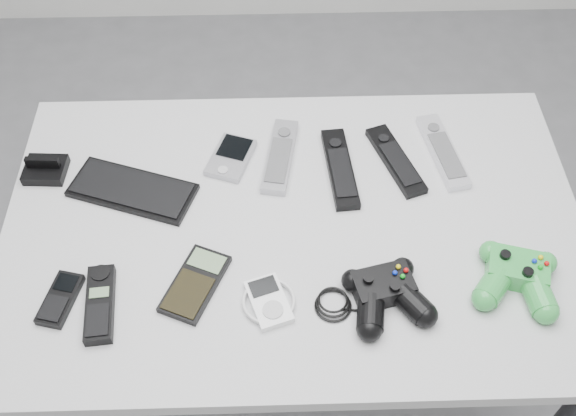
{
  "coord_description": "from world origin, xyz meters",
  "views": [
    {
      "loc": [
        -0.04,
        -0.93,
        1.9
      ],
      "look_at": [
        -0.02,
        -0.07,
        0.82
      ],
      "focal_mm": 42.0,
      "sensor_mm": 36.0,
      "label": 1
    }
  ],
  "objects_px": {
    "remote_black_a": "(340,168)",
    "controller_black": "(386,292)",
    "remote_black_b": "(396,160)",
    "remote_silver_a": "(280,156)",
    "cordless_handset": "(100,304)",
    "remote_silver_b": "(443,151)",
    "mp3_player": "(269,301)",
    "controller_green": "(517,275)",
    "mobile_phone": "(60,299)",
    "pda": "(231,157)",
    "desk": "(294,244)",
    "calculator": "(195,283)",
    "pda_keyboard": "(132,190)"
  },
  "relations": [
    {
      "from": "remote_silver_a",
      "to": "mobile_phone",
      "type": "bearing_deg",
      "value": -130.14
    },
    {
      "from": "mp3_player",
      "to": "remote_silver_a",
      "type": "bearing_deg",
      "value": 66.77
    },
    {
      "from": "calculator",
      "to": "controller_green",
      "type": "xyz_separation_m",
      "value": [
        0.61,
        -0.01,
        0.02
      ]
    },
    {
      "from": "mp3_player",
      "to": "controller_black",
      "type": "relative_size",
      "value": 0.41
    },
    {
      "from": "pda",
      "to": "mobile_phone",
      "type": "relative_size",
      "value": 1.09
    },
    {
      "from": "desk",
      "to": "pda_keyboard",
      "type": "xyz_separation_m",
      "value": [
        -0.34,
        0.1,
        0.08
      ]
    },
    {
      "from": "remote_black_b",
      "to": "calculator",
      "type": "relative_size",
      "value": 1.31
    },
    {
      "from": "pda",
      "to": "mobile_phone",
      "type": "xyz_separation_m",
      "value": [
        -0.31,
        -0.35,
        -0.0
      ]
    },
    {
      "from": "cordless_handset",
      "to": "mp3_player",
      "type": "height_order",
      "value": "cordless_handset"
    },
    {
      "from": "remote_silver_b",
      "to": "controller_black",
      "type": "bearing_deg",
      "value": -125.16
    },
    {
      "from": "desk",
      "to": "remote_black_a",
      "type": "height_order",
      "value": "remote_black_a"
    },
    {
      "from": "remote_black_a",
      "to": "controller_black",
      "type": "relative_size",
      "value": 0.85
    },
    {
      "from": "desk",
      "to": "remote_black_b",
      "type": "relative_size",
      "value": 5.72
    },
    {
      "from": "remote_black_b",
      "to": "mobile_phone",
      "type": "relative_size",
      "value": 1.83
    },
    {
      "from": "mp3_player",
      "to": "controller_black",
      "type": "distance_m",
      "value": 0.22
    },
    {
      "from": "remote_silver_a",
      "to": "remote_silver_b",
      "type": "height_order",
      "value": "remote_silver_a"
    },
    {
      "from": "mobile_phone",
      "to": "cordless_handset",
      "type": "bearing_deg",
      "value": 3.48
    },
    {
      "from": "remote_silver_a",
      "to": "cordless_handset",
      "type": "bearing_deg",
      "value": -123.21
    },
    {
      "from": "remote_silver_a",
      "to": "mobile_phone",
      "type": "xyz_separation_m",
      "value": [
        -0.42,
        -0.35,
        -0.0
      ]
    },
    {
      "from": "desk",
      "to": "remote_silver_b",
      "type": "xyz_separation_m",
      "value": [
        0.34,
        0.19,
        0.08
      ]
    },
    {
      "from": "calculator",
      "to": "mobile_phone",
      "type": "bearing_deg",
      "value": -149.93
    },
    {
      "from": "remote_black_a",
      "to": "remote_silver_b",
      "type": "height_order",
      "value": "same"
    },
    {
      "from": "desk",
      "to": "calculator",
      "type": "height_order",
      "value": "calculator"
    },
    {
      "from": "desk",
      "to": "controller_black",
      "type": "distance_m",
      "value": 0.26
    },
    {
      "from": "controller_green",
      "to": "remote_black_b",
      "type": "bearing_deg",
      "value": 136.68
    },
    {
      "from": "controller_black",
      "to": "mp3_player",
      "type": "bearing_deg",
      "value": 166.98
    },
    {
      "from": "pda_keyboard",
      "to": "controller_black",
      "type": "relative_size",
      "value": 1.0
    },
    {
      "from": "remote_black_a",
      "to": "remote_black_b",
      "type": "xyz_separation_m",
      "value": [
        0.12,
        0.02,
        -0.0
      ]
    },
    {
      "from": "remote_silver_b",
      "to": "mp3_player",
      "type": "height_order",
      "value": "remote_silver_b"
    },
    {
      "from": "remote_black_a",
      "to": "mp3_player",
      "type": "xyz_separation_m",
      "value": [
        -0.16,
        -0.33,
        -0.0
      ]
    },
    {
      "from": "remote_silver_b",
      "to": "mp3_player",
      "type": "xyz_separation_m",
      "value": [
        -0.39,
        -0.37,
        -0.0
      ]
    },
    {
      "from": "remote_silver_a",
      "to": "remote_black_a",
      "type": "distance_m",
      "value": 0.14
    },
    {
      "from": "cordless_handset",
      "to": "mp3_player",
      "type": "distance_m",
      "value": 0.31
    },
    {
      "from": "controller_green",
      "to": "cordless_handset",
      "type": "bearing_deg",
      "value": -161.7
    },
    {
      "from": "desk",
      "to": "pda_keyboard",
      "type": "relative_size",
      "value": 4.54
    },
    {
      "from": "remote_black_a",
      "to": "remote_silver_b",
      "type": "bearing_deg",
      "value": 5.82
    },
    {
      "from": "remote_black_b",
      "to": "remote_black_a",
      "type": "bearing_deg",
      "value": 170.6
    },
    {
      "from": "pda",
      "to": "controller_black",
      "type": "height_order",
      "value": "controller_black"
    },
    {
      "from": "pda_keyboard",
      "to": "remote_black_a",
      "type": "bearing_deg",
      "value": 25.58
    },
    {
      "from": "pda_keyboard",
      "to": "mobile_phone",
      "type": "distance_m",
      "value": 0.28
    },
    {
      "from": "mobile_phone",
      "to": "mp3_player",
      "type": "distance_m",
      "value": 0.39
    },
    {
      "from": "pda",
      "to": "remote_silver_a",
      "type": "height_order",
      "value": "remote_silver_a"
    },
    {
      "from": "calculator",
      "to": "controller_black",
      "type": "height_order",
      "value": "controller_black"
    },
    {
      "from": "desk",
      "to": "pda_keyboard",
      "type": "distance_m",
      "value": 0.36
    },
    {
      "from": "remote_black_a",
      "to": "remote_silver_b",
      "type": "relative_size",
      "value": 1.02
    },
    {
      "from": "calculator",
      "to": "mp3_player",
      "type": "relative_size",
      "value": 1.48
    },
    {
      "from": "remote_silver_b",
      "to": "calculator",
      "type": "xyz_separation_m",
      "value": [
        -0.53,
        -0.33,
        -0.0
      ]
    },
    {
      "from": "remote_black_b",
      "to": "remote_silver_a",
      "type": "bearing_deg",
      "value": 156.79
    },
    {
      "from": "controller_black",
      "to": "controller_green",
      "type": "distance_m",
      "value": 0.25
    },
    {
      "from": "cordless_handset",
      "to": "desk",
      "type": "bearing_deg",
      "value": 21.25
    }
  ]
}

